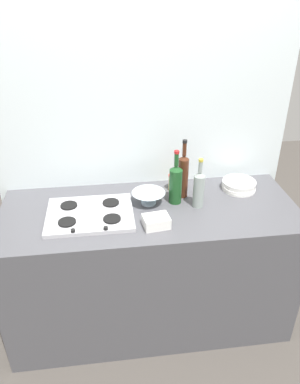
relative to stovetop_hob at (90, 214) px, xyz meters
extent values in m
plane|color=#47423D|center=(0.36, 0.03, -0.91)|extent=(6.00, 6.00, 0.00)
cube|color=#4C4C51|center=(0.36, 0.03, -0.46)|extent=(1.80, 0.70, 0.90)
cube|color=silver|center=(0.36, 0.41, 0.22)|extent=(1.90, 0.06, 2.27)
cube|color=#B2B2B7|center=(0.00, 0.00, 0.00)|extent=(0.50, 0.39, 0.02)
cylinder|color=black|center=(-0.13, -0.09, 0.02)|extent=(0.10, 0.10, 0.01)
cylinder|color=black|center=(0.13, -0.09, 0.02)|extent=(0.10, 0.10, 0.01)
cylinder|color=black|center=(-0.13, 0.09, 0.02)|extent=(0.10, 0.10, 0.01)
cylinder|color=black|center=(0.13, 0.09, 0.02)|extent=(0.10, 0.10, 0.01)
cylinder|color=black|center=(-0.09, -0.18, 0.02)|extent=(0.02, 0.02, 0.02)
cylinder|color=black|center=(0.09, -0.18, 0.02)|extent=(0.02, 0.02, 0.02)
cylinder|color=white|center=(0.97, 0.20, -0.01)|extent=(0.22, 0.22, 0.01)
cylinder|color=white|center=(0.96, 0.20, 0.01)|extent=(0.22, 0.22, 0.01)
cylinder|color=white|center=(0.97, 0.20, 0.02)|extent=(0.22, 0.22, 0.01)
cylinder|color=white|center=(0.97, 0.20, 0.04)|extent=(0.22, 0.22, 0.01)
cylinder|color=#19471E|center=(0.52, 0.09, 0.10)|extent=(0.08, 0.08, 0.22)
cone|color=#19471E|center=(0.52, 0.09, 0.22)|extent=(0.08, 0.08, 0.03)
cylinder|color=#19471E|center=(0.52, 0.09, 0.28)|extent=(0.03, 0.03, 0.08)
cylinder|color=#B21E1E|center=(0.52, 0.09, 0.32)|extent=(0.03, 0.03, 0.02)
cylinder|color=gray|center=(0.65, 0.03, 0.09)|extent=(0.07, 0.07, 0.21)
cone|color=gray|center=(0.65, 0.03, 0.20)|extent=(0.07, 0.07, 0.02)
cylinder|color=gray|center=(0.65, 0.03, 0.25)|extent=(0.02, 0.02, 0.07)
cylinder|color=gold|center=(0.65, 0.03, 0.29)|extent=(0.03, 0.03, 0.02)
cylinder|color=#472314|center=(0.58, 0.16, 0.12)|extent=(0.06, 0.06, 0.26)
cone|color=#472314|center=(0.58, 0.16, 0.26)|extent=(0.06, 0.06, 0.02)
cylinder|color=#472314|center=(0.58, 0.16, 0.31)|extent=(0.02, 0.02, 0.08)
cylinder|color=black|center=(0.58, 0.16, 0.36)|extent=(0.03, 0.03, 0.02)
cylinder|color=silver|center=(0.36, 0.10, -0.01)|extent=(0.09, 0.09, 0.01)
cone|color=silver|center=(0.36, 0.10, 0.03)|extent=(0.20, 0.20, 0.07)
cube|color=white|center=(0.37, -0.15, 0.02)|extent=(0.16, 0.13, 0.06)
cylinder|color=gold|center=(0.54, 0.25, 0.04)|extent=(0.07, 0.07, 0.10)
cylinder|color=red|center=(0.54, 0.25, 0.09)|extent=(0.07, 0.07, 0.01)
camera|label=1|loc=(0.11, -1.84, 1.19)|focal=34.80mm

